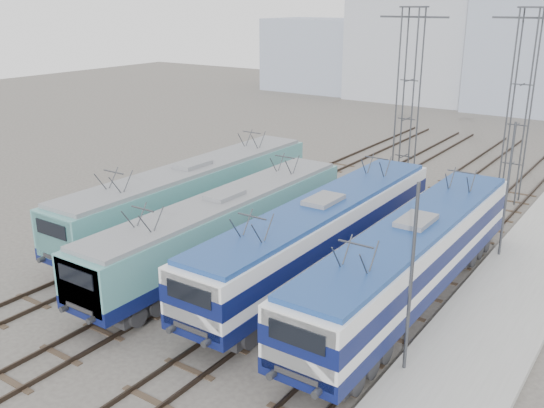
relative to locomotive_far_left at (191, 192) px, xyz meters
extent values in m
plane|color=#514C47|center=(6.75, -8.29, -2.29)|extent=(160.00, 160.00, 0.00)
cube|color=#9E9E99|center=(16.95, -0.29, -2.14)|extent=(4.00, 70.00, 0.30)
cube|color=#0B1347|center=(0.00, 0.23, -0.88)|extent=(2.91, 18.39, 0.61)
cube|color=teal|center=(0.00, 0.23, 0.34)|extent=(2.86, 18.39, 1.84)
cube|color=teal|center=(0.00, -8.61, 0.16)|extent=(2.63, 0.72, 2.08)
cube|color=slate|center=(0.00, 0.23, 1.37)|extent=(2.63, 17.65, 0.20)
cube|color=#262628|center=(0.00, -5.90, -1.65)|extent=(2.15, 3.68, 0.69)
cube|color=#262628|center=(0.00, 6.35, -1.65)|extent=(2.15, 3.68, 0.69)
cube|color=#0B1347|center=(4.50, -2.58, -0.95)|extent=(2.74, 17.32, 0.58)
cube|color=teal|center=(4.50, -2.58, 0.20)|extent=(2.69, 17.32, 1.73)
cube|color=teal|center=(4.50, -10.91, 0.03)|extent=(2.48, 0.67, 1.96)
cube|color=slate|center=(4.50, -2.58, 1.16)|extent=(2.48, 16.63, 0.19)
cube|color=#262628|center=(4.50, -8.36, -1.67)|extent=(2.02, 3.46, 0.65)
cube|color=#262628|center=(4.50, 3.19, -1.67)|extent=(2.02, 3.46, 0.65)
cube|color=#0B1347|center=(9.00, -1.02, -0.90)|extent=(2.88, 18.17, 0.61)
cube|color=white|center=(9.00, -1.02, 0.31)|extent=(2.83, 18.17, 1.82)
cube|color=#0B1347|center=(9.00, -1.02, 0.26)|extent=(2.87, 18.19, 0.71)
cube|color=white|center=(9.00, -9.75, 0.13)|extent=(2.60, 0.71, 2.06)
cube|color=navy|center=(9.00, -1.02, 1.32)|extent=(2.60, 17.44, 0.20)
cube|color=#262628|center=(9.00, -7.08, -1.65)|extent=(2.12, 3.63, 0.68)
cube|color=#262628|center=(9.00, 5.03, -1.65)|extent=(2.12, 3.63, 0.68)
cube|color=#0B1347|center=(13.50, -1.26, -0.89)|extent=(2.88, 18.21, 0.61)
cube|color=white|center=(13.50, -1.26, 0.32)|extent=(2.83, 18.21, 1.82)
cube|color=#0B1347|center=(13.50, -1.26, 0.27)|extent=(2.87, 18.23, 0.71)
cube|color=white|center=(13.50, -10.02, 0.14)|extent=(2.61, 0.71, 2.06)
cube|color=navy|center=(13.50, -1.26, 1.33)|extent=(2.61, 17.49, 0.20)
cube|color=#262628|center=(13.50, -7.33, -1.65)|extent=(2.12, 3.64, 0.68)
cube|color=#262628|center=(13.50, 4.81, -1.65)|extent=(2.12, 3.64, 0.68)
cylinder|color=#3F4247|center=(6.20, 13.16, 3.71)|extent=(0.10, 0.10, 12.00)
cylinder|color=#3F4247|center=(7.30, 13.16, 3.71)|extent=(0.10, 0.10, 12.00)
cylinder|color=#3F4247|center=(6.20, 14.26, 3.71)|extent=(0.10, 0.10, 12.00)
cylinder|color=#3F4247|center=(7.30, 14.26, 3.71)|extent=(0.10, 0.10, 12.00)
cube|color=#3F4247|center=(6.75, 13.71, 9.11)|extent=(4.50, 0.12, 0.12)
cylinder|color=#3F4247|center=(12.70, 15.16, 3.71)|extent=(0.10, 0.10, 12.00)
cylinder|color=#3F4247|center=(13.80, 15.16, 3.71)|extent=(0.10, 0.10, 12.00)
cylinder|color=#3F4247|center=(12.70, 16.26, 3.71)|extent=(0.10, 0.10, 12.00)
cylinder|color=#3F4247|center=(13.80, 16.26, 3.71)|extent=(0.10, 0.10, 12.00)
cube|color=#3F4247|center=(13.25, 15.71, 9.11)|extent=(4.50, 0.12, 0.12)
cylinder|color=#3F4247|center=(15.35, -6.29, 1.21)|extent=(0.12, 0.12, 7.00)
cylinder|color=#3F4247|center=(15.35, 5.71, 1.21)|extent=(0.12, 0.12, 7.00)
cube|color=#A6ACB8|center=(-7.25, 53.71, 4.71)|extent=(18.00, 12.00, 14.00)
cube|color=#939DB3|center=(-23.25, 53.71, 2.71)|extent=(14.00, 10.00, 10.00)
camera|label=1|loc=(21.82, -23.76, 10.06)|focal=40.00mm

